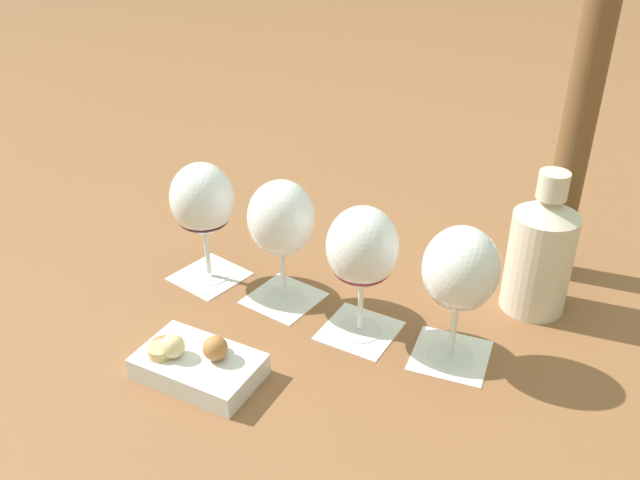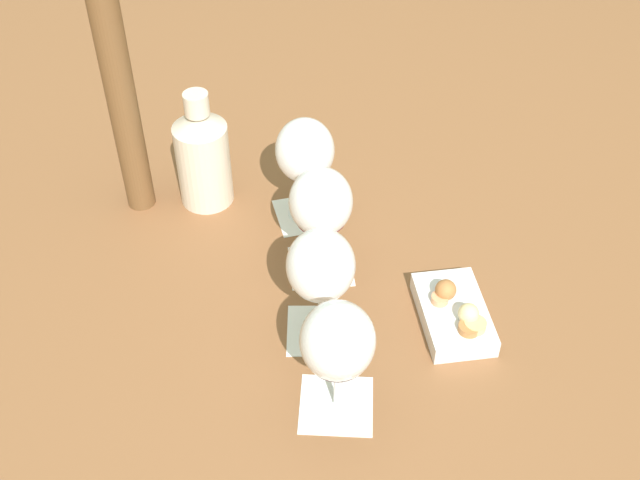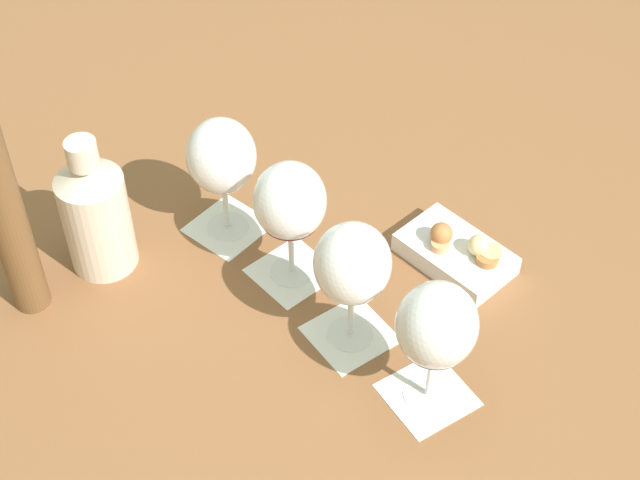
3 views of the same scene
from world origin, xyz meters
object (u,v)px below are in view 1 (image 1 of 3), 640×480
(wine_glass_0, at_px, (460,274))
(snack_dish, at_px, (197,363))
(ceramic_vase, at_px, (541,252))
(wine_glass_1, at_px, (362,252))
(wine_glass_2, at_px, (281,223))
(wine_glass_3, at_px, (203,203))

(wine_glass_0, height_order, snack_dish, wine_glass_0)
(ceramic_vase, height_order, snack_dish, ceramic_vase)
(wine_glass_0, relative_size, wine_glass_1, 1.00)
(wine_glass_2, height_order, snack_dish, wine_glass_2)
(ceramic_vase, bearing_deg, wine_glass_1, 91.45)
(wine_glass_2, distance_m, wine_glass_3, 0.13)
(wine_glass_0, height_order, wine_glass_1, same)
(wine_glass_1, height_order, ceramic_vase, ceramic_vase)
(wine_glass_1, bearing_deg, ceramic_vase, -88.55)
(wine_glass_1, relative_size, snack_dish, 1.05)
(wine_glass_1, bearing_deg, wine_glass_2, 42.07)
(snack_dish, bearing_deg, wine_glass_3, -7.38)
(snack_dish, bearing_deg, ceramic_vase, -83.79)
(wine_glass_2, bearing_deg, wine_glass_1, -137.93)
(wine_glass_3, bearing_deg, wine_glass_2, -128.76)
(wine_glass_1, height_order, snack_dish, wine_glass_1)
(wine_glass_1, distance_m, wine_glass_2, 0.13)
(wine_glass_3, xyz_separation_m, snack_dish, (-0.23, 0.03, -0.11))
(wine_glass_2, distance_m, snack_dish, 0.22)
(wine_glass_2, bearing_deg, wine_glass_3, 51.24)
(wine_glass_1, bearing_deg, snack_dish, 101.64)
(wine_glass_0, bearing_deg, wine_glass_2, 47.73)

